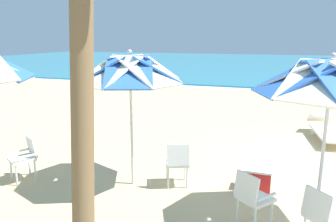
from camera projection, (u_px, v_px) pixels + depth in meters
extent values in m
cube|color=teal|center=(293.00, 64.00, 33.89)|extent=(80.00, 36.00, 0.10)
cube|color=white|center=(306.00, 92.00, 16.98)|extent=(80.00, 0.70, 0.01)
cylinder|color=silver|center=(322.00, 160.00, 4.71)|extent=(0.05, 0.05, 2.09)
cube|color=blue|center=(312.00, 73.00, 4.94)|extent=(1.11, 1.17, 0.49)
cube|color=white|center=(294.00, 74.00, 4.77)|extent=(1.17, 1.11, 0.49)
cube|color=blue|center=(295.00, 78.00, 4.41)|extent=(1.17, 1.11, 0.49)
cube|color=white|center=(319.00, 81.00, 4.07)|extent=(1.11, 1.17, 0.49)
sphere|color=silver|center=(334.00, 55.00, 4.38)|extent=(0.08, 0.08, 0.08)
cube|color=white|center=(255.00, 198.00, 4.86)|extent=(0.62, 0.62, 0.05)
cube|color=white|center=(246.00, 187.00, 4.71)|extent=(0.39, 0.33, 0.40)
cube|color=white|center=(246.00, 186.00, 5.00)|extent=(0.28, 0.33, 0.03)
cube|color=white|center=(266.00, 197.00, 4.67)|extent=(0.28, 0.33, 0.03)
cylinder|color=white|center=(254.00, 204.00, 5.15)|extent=(0.04, 0.04, 0.41)
cylinder|color=white|center=(271.00, 214.00, 4.86)|extent=(0.04, 0.04, 0.41)
cylinder|color=white|center=(237.00, 211.00, 4.96)|extent=(0.04, 0.04, 0.41)
cylinder|color=white|center=(255.00, 221.00, 4.68)|extent=(0.04, 0.04, 0.41)
cube|color=white|center=(326.00, 218.00, 4.33)|extent=(0.62, 0.62, 0.05)
cube|color=white|center=(317.00, 206.00, 4.20)|extent=(0.36, 0.37, 0.40)
cube|color=white|center=(315.00, 204.00, 4.48)|extent=(0.32, 0.30, 0.03)
cylinder|color=silver|center=(132.00, 133.00, 6.14)|extent=(0.05, 0.05, 2.05)
cube|color=blue|center=(157.00, 69.00, 5.91)|extent=(1.11, 1.06, 0.50)
cube|color=white|center=(149.00, 67.00, 6.23)|extent=(1.06, 1.11, 0.50)
cube|color=blue|center=(131.00, 67.00, 6.35)|extent=(1.06, 1.11, 0.50)
cube|color=white|center=(112.00, 67.00, 6.19)|extent=(1.11, 1.06, 0.50)
cube|color=blue|center=(102.00, 69.00, 5.84)|extent=(1.11, 1.06, 0.50)
cube|color=white|center=(108.00, 71.00, 5.51)|extent=(1.06, 1.11, 0.50)
cube|color=blue|center=(129.00, 72.00, 5.40)|extent=(1.06, 1.11, 0.50)
cube|color=white|center=(150.00, 71.00, 5.56)|extent=(1.11, 1.06, 0.50)
sphere|color=silver|center=(130.00, 52.00, 5.81)|extent=(0.08, 0.08, 0.08)
cube|color=white|center=(177.00, 163.00, 6.25)|extent=(0.57, 0.57, 0.05)
cube|color=white|center=(178.00, 155.00, 6.00)|extent=(0.42, 0.24, 0.40)
cube|color=white|center=(167.00, 157.00, 6.21)|extent=(0.18, 0.38, 0.03)
cube|color=white|center=(187.00, 157.00, 6.23)|extent=(0.18, 0.38, 0.03)
cylinder|color=white|center=(167.00, 170.00, 6.46)|extent=(0.04, 0.04, 0.41)
cylinder|color=white|center=(185.00, 170.00, 6.48)|extent=(0.04, 0.04, 0.41)
cylinder|color=white|center=(168.00, 178.00, 6.12)|extent=(0.04, 0.04, 0.41)
cylinder|color=white|center=(187.00, 178.00, 6.14)|extent=(0.04, 0.04, 0.41)
cube|color=blue|center=(2.00, 67.00, 6.27)|extent=(1.17, 1.15, 0.56)
cube|color=white|center=(2.00, 65.00, 6.62)|extent=(1.13, 1.22, 0.56)
cube|color=white|center=(22.00, 159.00, 6.42)|extent=(0.60, 0.60, 0.05)
cube|color=white|center=(31.00, 146.00, 6.50)|extent=(0.41, 0.30, 0.40)
cube|color=white|center=(25.00, 157.00, 6.25)|extent=(0.24, 0.36, 0.03)
cube|color=white|center=(18.00, 151.00, 6.55)|extent=(0.24, 0.36, 0.03)
cylinder|color=white|center=(16.00, 175.00, 6.23)|extent=(0.04, 0.04, 0.41)
cylinder|color=white|center=(11.00, 170.00, 6.50)|extent=(0.04, 0.04, 0.41)
cylinder|color=white|center=(35.00, 171.00, 6.45)|extent=(0.04, 0.04, 0.41)
cylinder|color=white|center=(29.00, 165.00, 6.72)|extent=(0.04, 0.04, 0.41)
cube|color=white|center=(328.00, 133.00, 8.82)|extent=(0.85, 1.77, 0.06)
cube|color=white|center=(320.00, 117.00, 9.79)|extent=(0.66, 0.55, 0.36)
cube|color=white|center=(324.00, 145.00, 8.29)|extent=(0.06, 0.06, 0.22)
cube|color=white|center=(331.00, 132.00, 9.41)|extent=(0.06, 0.06, 0.22)
cube|color=white|center=(313.00, 131.00, 9.51)|extent=(0.06, 0.06, 0.22)
cylinder|color=brown|center=(82.00, 71.00, 3.48)|extent=(0.25, 0.66, 4.85)
cube|color=red|center=(257.00, 180.00, 6.11)|extent=(0.48, 0.32, 0.36)
cube|color=white|center=(258.00, 170.00, 6.06)|extent=(0.50, 0.34, 0.04)
cube|color=red|center=(297.00, 98.00, 14.74)|extent=(0.30, 0.24, 0.20)
cube|color=beige|center=(297.00, 90.00, 14.64)|extent=(0.30, 0.25, 0.54)
sphere|color=beige|center=(298.00, 82.00, 14.55)|extent=(0.20, 0.20, 0.20)
cube|color=beige|center=(296.00, 97.00, 15.12)|extent=(0.26, 0.76, 0.14)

